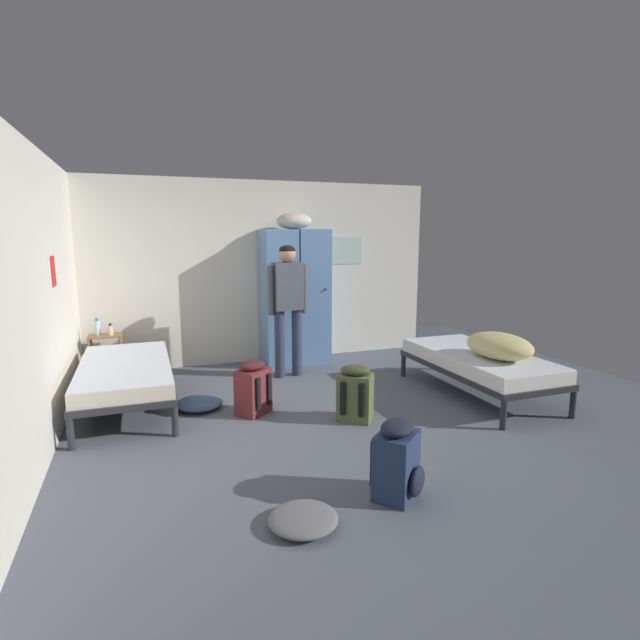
# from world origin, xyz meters

# --- Properties ---
(ground_plane) EXTENTS (7.92, 7.92, 0.00)m
(ground_plane) POSITION_xyz_m (0.00, 0.00, 0.00)
(ground_plane) COLOR #565B66
(room_backdrop) EXTENTS (4.92, 5.01, 2.51)m
(room_backdrop) POSITION_xyz_m (-1.22, 1.25, 1.26)
(room_backdrop) COLOR silver
(room_backdrop) RESTS_ON ground_plane
(locker_bank) EXTENTS (0.90, 0.55, 2.07)m
(locker_bank) POSITION_xyz_m (0.34, 2.19, 0.97)
(locker_bank) COLOR #5B84B2
(locker_bank) RESTS_ON ground_plane
(shelf_unit) EXTENTS (0.38, 0.30, 0.57)m
(shelf_unit) POSITION_xyz_m (-2.10, 2.19, 0.35)
(shelf_unit) COLOR brown
(shelf_unit) RESTS_ON ground_plane
(bed_right) EXTENTS (0.90, 1.90, 0.49)m
(bed_right) POSITION_xyz_m (1.85, 0.14, 0.38)
(bed_right) COLOR #28282D
(bed_right) RESTS_ON ground_plane
(bed_left_rear) EXTENTS (0.90, 1.90, 0.49)m
(bed_left_rear) POSITION_xyz_m (-1.85, 1.04, 0.38)
(bed_left_rear) COLOR #28282D
(bed_left_rear) RESTS_ON ground_plane
(bedding_heap) EXTENTS (0.57, 0.80, 0.27)m
(bedding_heap) POSITION_xyz_m (1.88, -0.14, 0.62)
(bedding_heap) COLOR #D1C67F
(bedding_heap) RESTS_ON bed_right
(person_traveler) EXTENTS (0.52, 0.23, 1.65)m
(person_traveler) POSITION_xyz_m (0.06, 1.57, 1.00)
(person_traveler) COLOR #2D334C
(person_traveler) RESTS_ON ground_plane
(water_bottle) EXTENTS (0.06, 0.06, 0.21)m
(water_bottle) POSITION_xyz_m (-2.18, 2.21, 0.66)
(water_bottle) COLOR #B2DBEA
(water_bottle) RESTS_ON shelf_unit
(lotion_bottle) EXTENTS (0.06, 0.06, 0.15)m
(lotion_bottle) POSITION_xyz_m (-2.03, 2.15, 0.63)
(lotion_bottle) COLOR beige
(lotion_bottle) RESTS_ON shelf_unit
(backpack_olive) EXTENTS (0.41, 0.42, 0.55)m
(backpack_olive) POSITION_xyz_m (0.25, -0.07, 0.26)
(backpack_olive) COLOR #566038
(backpack_olive) RESTS_ON ground_plane
(backpack_maroon) EXTENTS (0.41, 0.42, 0.55)m
(backpack_maroon) POSITION_xyz_m (-0.65, 0.44, 0.26)
(backpack_maroon) COLOR maroon
(backpack_maroon) RESTS_ON ground_plane
(backpack_navy) EXTENTS (0.41, 0.42, 0.55)m
(backpack_navy) POSITION_xyz_m (-0.06, -1.47, 0.26)
(backpack_navy) COLOR navy
(backpack_navy) RESTS_ON ground_plane
(clothes_pile_grey) EXTENTS (0.44, 0.43, 0.09)m
(clothes_pile_grey) POSITION_xyz_m (-0.78, -1.58, 0.05)
(clothes_pile_grey) COLOR slate
(clothes_pile_grey) RESTS_ON ground_plane
(clothes_pile_denim) EXTENTS (0.48, 0.49, 0.11)m
(clothes_pile_denim) POSITION_xyz_m (-1.15, 0.77, 0.05)
(clothes_pile_denim) COLOR #42567A
(clothes_pile_denim) RESTS_ON ground_plane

